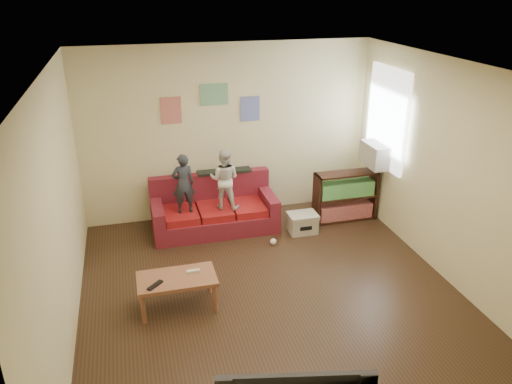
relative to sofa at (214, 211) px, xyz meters
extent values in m
cube|color=#3B2718|center=(0.35, -2.00, -0.28)|extent=(4.50, 5.00, 0.01)
cube|color=white|center=(0.35, -2.00, 2.43)|extent=(4.50, 5.00, 0.01)
cube|color=beige|center=(0.35, 0.50, 1.08)|extent=(4.50, 0.01, 2.70)
cube|color=beige|center=(0.35, -4.51, 1.08)|extent=(4.50, 0.01, 2.70)
cube|color=beige|center=(-1.90, -2.00, 1.08)|extent=(0.01, 5.00, 2.70)
cube|color=beige|center=(2.61, -2.00, 1.08)|extent=(0.01, 5.00, 2.70)
cube|color=maroon|center=(0.00, -0.06, -0.13)|extent=(1.86, 0.84, 0.28)
cube|color=maroon|center=(0.00, 0.27, 0.26)|extent=(1.86, 0.17, 0.51)
cube|color=maroon|center=(-0.85, -0.06, 0.12)|extent=(0.17, 0.84, 0.23)
cube|color=maroon|center=(0.84, -0.06, 0.12)|extent=(0.17, 0.84, 0.23)
cube|color=maroon|center=(-0.51, -0.13, 0.06)|extent=(0.48, 0.63, 0.11)
cube|color=maroon|center=(0.00, -0.13, 0.06)|extent=(0.48, 0.63, 0.11)
cube|color=maroon|center=(0.51, -0.13, 0.06)|extent=(0.48, 0.63, 0.11)
cube|color=black|center=(0.23, 0.27, 0.52)|extent=(0.84, 0.20, 0.04)
imported|color=#292F38|center=(-0.45, -0.16, 0.56)|extent=(0.34, 0.24, 0.89)
imported|color=silver|center=(0.15, -0.16, 0.57)|extent=(0.55, 0.50, 0.91)
cube|color=#965B3E|center=(-0.77, -1.90, 0.11)|extent=(0.90, 0.49, 0.04)
cylinder|color=#965B3E|center=(-1.17, -2.10, -0.10)|extent=(0.05, 0.05, 0.36)
cylinder|color=#965B3E|center=(-0.37, -2.10, -0.10)|extent=(0.05, 0.05, 0.36)
cylinder|color=#965B3E|center=(-1.17, -1.70, -0.10)|extent=(0.05, 0.05, 0.36)
cylinder|color=#965B3E|center=(-0.37, -1.70, -0.10)|extent=(0.05, 0.05, 0.36)
cube|color=black|center=(-1.02, -2.02, 0.14)|extent=(0.19, 0.19, 0.02)
cube|color=beige|center=(-0.57, -1.85, 0.15)|extent=(0.15, 0.04, 0.03)
cube|color=black|center=(1.57, -0.24, 0.12)|extent=(0.03, 0.30, 0.79)
cube|color=black|center=(2.53, -0.24, 0.12)|extent=(0.03, 0.30, 0.79)
cube|color=black|center=(2.05, -0.24, -0.26)|extent=(0.98, 0.30, 0.03)
cube|color=black|center=(2.05, -0.24, 0.50)|extent=(0.98, 0.30, 0.03)
cube|color=black|center=(2.05, -0.24, 0.12)|extent=(0.93, 0.30, 0.02)
cube|color=brown|center=(2.05, -0.24, -0.13)|extent=(0.87, 0.25, 0.24)
cube|color=#418C3F|center=(2.05, -0.24, 0.25)|extent=(0.87, 0.25, 0.24)
cube|color=white|center=(2.57, -0.35, 1.37)|extent=(0.04, 1.08, 1.48)
cube|color=#B7B2A3|center=(2.45, -0.35, 0.81)|extent=(0.28, 0.55, 0.35)
cube|color=#D87266|center=(-0.50, 0.48, 1.48)|extent=(0.30, 0.01, 0.40)
cube|color=#72B27F|center=(0.15, 0.48, 1.68)|extent=(0.42, 0.01, 0.32)
cube|color=#727FCC|center=(0.70, 0.48, 1.43)|extent=(0.30, 0.01, 0.38)
cube|color=beige|center=(1.26, -0.50, -0.15)|extent=(0.41, 0.31, 0.25)
cube|color=beige|center=(1.26, -0.50, 0.00)|extent=(0.43, 0.33, 0.05)
cube|color=black|center=(1.26, -0.66, -0.14)|extent=(0.19, 0.00, 0.06)
sphere|color=white|center=(0.72, -0.76, -0.23)|extent=(0.10, 0.10, 0.09)
camera|label=1|loc=(-1.13, -6.81, 3.27)|focal=35.00mm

